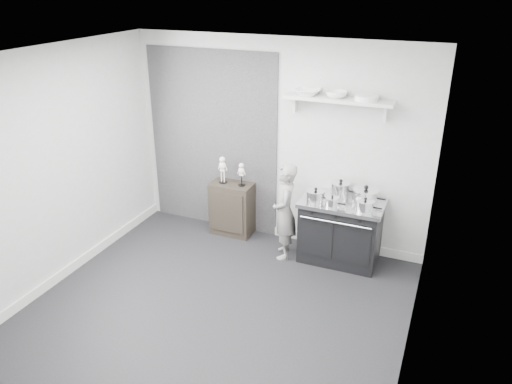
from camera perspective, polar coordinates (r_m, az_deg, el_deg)
ground at (r=5.69m, az=-4.28°, el=-12.77°), size 4.00×4.00×0.00m
room_shell at (r=5.06m, az=-4.98°, el=3.54°), size 4.02×3.62×2.71m
wall_shelf at (r=6.04m, az=9.39°, el=10.28°), size 1.30×0.26×0.24m
stove at (r=6.38m, az=9.61°, el=-4.39°), size 1.02×0.64×0.82m
side_cabinet at (r=6.96m, az=-2.75°, el=-1.90°), size 0.57×0.34×0.75m
child at (r=6.29m, az=3.30°, el=-2.26°), size 0.43×0.53×1.26m
pot_front_left at (r=6.13m, az=6.82°, el=-0.44°), size 0.31×0.23×0.18m
pot_back_left at (r=6.31m, az=9.63°, el=0.31°), size 0.34×0.25×0.23m
pot_back_right at (r=6.19m, az=12.41°, el=-0.44°), size 0.40×0.32×0.23m
pot_front_right at (r=5.98m, az=12.36°, el=-1.52°), size 0.31×0.22×0.17m
pot_front_center at (r=6.03m, az=8.69°, el=-1.12°), size 0.26×0.17×0.14m
skeleton_full at (r=6.78m, az=-3.84°, el=2.78°), size 0.12×0.08×0.43m
skeleton_torso at (r=6.68m, az=-1.67°, el=2.21°), size 0.10×0.07×0.37m
bowl_large at (r=6.11m, az=5.94°, el=11.29°), size 0.31×0.31×0.07m
bowl_small at (r=6.03m, az=9.18°, el=10.95°), size 0.25×0.25×0.08m
plate_stack at (r=5.96m, az=12.52°, el=10.46°), size 0.27×0.27×0.06m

